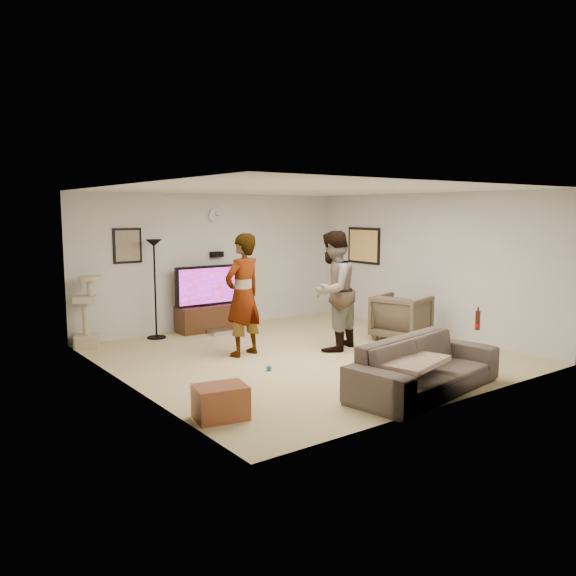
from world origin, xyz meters
TOP-DOWN VIEW (x-y plane):
  - floor at (0.00, 0.00)m, footprint 5.50×5.50m
  - ceiling at (0.00, 0.00)m, footprint 5.50×5.50m
  - wall_back at (0.00, 2.75)m, footprint 5.50×0.04m
  - wall_front at (0.00, -2.75)m, footprint 5.50×0.04m
  - wall_left at (-2.75, 0.00)m, footprint 0.04×5.50m
  - wall_right at (2.75, 0.00)m, footprint 0.04×5.50m
  - wall_clock at (0.00, 2.72)m, footprint 0.26×0.04m
  - wall_speaker at (0.00, 2.69)m, footprint 0.25×0.10m
  - picture_back at (-1.70, 2.73)m, footprint 0.42×0.03m
  - picture_right at (2.73, 1.60)m, footprint 0.03×0.78m
  - tv_stand at (-0.32, 2.50)m, footprint 1.13×0.45m
  - console_box at (-0.28, 2.11)m, footprint 0.40×0.30m
  - tv at (-0.32, 2.50)m, footprint 1.23×0.08m
  - tv_screen at (-0.32, 2.46)m, footprint 1.13×0.01m
  - floor_lamp at (-1.34, 2.46)m, footprint 0.32×0.32m
  - cat_tree at (-2.53, 2.49)m, footprint 0.49×0.49m
  - person_left at (-0.76, 0.55)m, footprint 0.76×0.59m
  - person_right at (0.56, 0.02)m, footprint 1.12×1.01m
  - sofa at (0.05, -2.28)m, footprint 2.31×1.19m
  - throw_blanket at (-0.26, -2.28)m, footprint 1.05×0.91m
  - beer_bottle at (1.06, -2.28)m, footprint 0.06×0.06m
  - armchair at (1.99, -0.13)m, footprint 1.05×1.03m
  - side_table at (-2.40, -1.61)m, footprint 0.61×0.50m
  - toy_ball at (-0.95, -0.40)m, footprint 0.08×0.08m

SIDE VIEW (x-z plane):
  - floor at x=0.00m, z-range -0.02..0.00m
  - console_box at x=-0.28m, z-range 0.00..0.07m
  - toy_ball at x=-0.95m, z-range 0.00..0.08m
  - side_table at x=-2.40m, z-range 0.00..0.36m
  - tv_stand at x=-0.32m, z-range 0.00..0.47m
  - sofa at x=0.05m, z-range 0.00..0.64m
  - armchair at x=1.99m, z-range 0.00..0.77m
  - throw_blanket at x=-0.26m, z-range 0.40..0.46m
  - cat_tree at x=-2.53m, z-range 0.00..1.16m
  - beer_bottle at x=1.06m, z-range 0.64..0.89m
  - tv at x=-0.32m, z-range 0.47..1.20m
  - tv_screen at x=-0.32m, z-range 0.51..1.16m
  - floor_lamp at x=-1.34m, z-range 0.00..1.70m
  - person_left at x=-0.76m, z-range 0.00..1.86m
  - person_right at x=0.56m, z-range 0.00..1.88m
  - wall_back at x=0.00m, z-range 0.00..2.50m
  - wall_front at x=0.00m, z-range 0.00..2.50m
  - wall_left at x=-2.75m, z-range 0.00..2.50m
  - wall_right at x=2.75m, z-range 0.00..2.50m
  - wall_speaker at x=0.00m, z-range 1.33..1.43m
  - picture_right at x=2.73m, z-range 1.19..1.81m
  - picture_back at x=-1.70m, z-range 1.34..1.86m
  - wall_clock at x=0.00m, z-range 1.97..2.23m
  - ceiling at x=0.00m, z-range 2.50..2.52m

